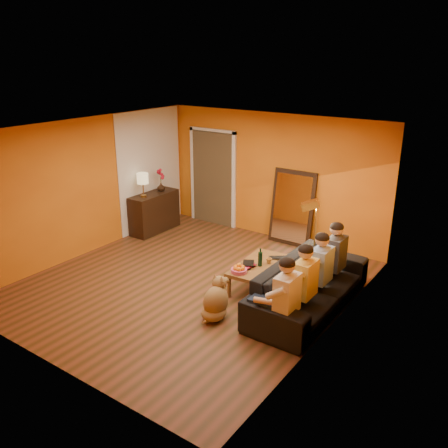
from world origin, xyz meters
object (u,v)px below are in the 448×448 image
Objects in this scene: sideboard at (154,212)px; wine_bottle at (260,257)px; laptop at (279,259)px; sofa at (309,286)px; dog at (216,298)px; person_mid_left at (305,285)px; vase at (161,187)px; coffee_table at (259,275)px; person_far_left at (287,301)px; person_far_right at (335,259)px; mirror_frame at (292,208)px; tumbler at (269,261)px; table_lamp at (143,185)px; person_mid_right at (321,271)px; floor_lamp at (314,244)px.

wine_bottle is at bearing -17.61° from sideboard.
laptop is (3.44, -0.65, 0.01)m from sideboard.
laptop is (-0.80, 0.49, 0.07)m from sofa.
dog is 1.58m from laptop.
person_mid_left is 6.85× the size of vase.
person_far_left is at bearing -50.26° from coffee_table.
laptop is at bearing 64.40° from dog.
dog is 0.54× the size of person_far_right.
person_far_right is 4.44m from vase.
vase reaches higher than coffee_table.
tumbler is (0.59, -1.96, -0.29)m from mirror_frame.
table_lamp reaches higher than wine_bottle.
laptop is (-0.93, 0.39, -0.18)m from person_mid_right.
dog is 1.15m from person_far_left.
vase is at bearing 90.00° from sideboard.
wine_bottle is at bearing -49.44° from coffee_table.
wine_bottle is (-1.06, -0.56, -0.03)m from person_far_right.
table_lamp is 0.78× the size of dog.
person_far_left is 12.53× the size of tumbler.
sofa is 1.04m from person_far_left.
table_lamp is 0.42× the size of coffee_table.
mirror_frame is at bearing 135.13° from person_far_right.
dog is (-0.00, -1.21, 0.12)m from coffee_table.
person_mid_right is (0.13, 0.10, 0.24)m from sofa.
table_lamp reaches higher than laptop.
table_lamp is at bearing 78.76° from sofa.
table_lamp is at bearing 170.35° from person_mid_right.
floor_lamp is 0.46m from person_far_right.
sofa reaches higher than laptop.
sofa is at bearing -16.95° from tumbler.
table_lamp is 5.24× the size of tumbler.
mirror_frame is 2.92m from vase.
coffee_table is 3.94× the size of wine_bottle.
person_mid_left is at bearing -90.00° from person_far_right.
table_lamp is at bearing -153.68° from mirror_frame.
person_far_right is 6.85× the size of vase.
person_mid_right is at bearing 27.55° from dog.
mirror_frame reaches higher than person_mid_left.
dog is at bearing -94.51° from coffee_table.
dog is 6.71× the size of tumbler.
sideboard is 4.40m from person_far_right.
person_far_left is at bearing -63.88° from mirror_frame.
sofa is 8.07× the size of wine_bottle.
sofa is 0.91m from floor_lamp.
mirror_frame reaches higher than wine_bottle.
table_lamp is at bearing 177.47° from person_far_right.
person_far_left and person_mid_right have the same top height.
coffee_table is 1.00× the size of person_mid_left.
sideboard is 6.62× the size of vase.
person_mid_right is at bearing -79.70° from floor_lamp.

